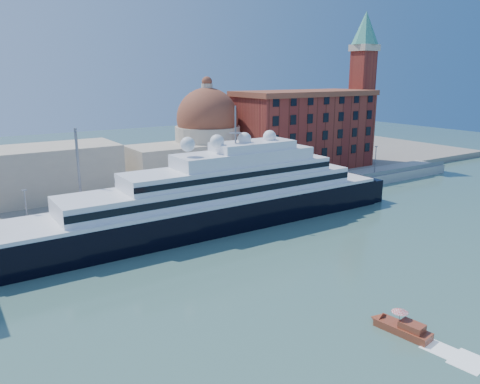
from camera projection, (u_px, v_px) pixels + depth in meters
ground at (270, 269)px, 74.38m from camera, size 400.00×400.00×0.00m
quay at (176, 211)px, 101.55m from camera, size 180.00×10.00×2.50m
land at (113, 178)px, 134.73m from camera, size 260.00×72.00×2.00m
quay_fence at (185, 207)px, 97.45m from camera, size 180.00×0.10×1.20m
superyacht at (197, 207)px, 91.49m from camera, size 93.99×13.03×28.09m
water_taxi at (404, 328)px, 55.69m from camera, size 3.22×6.92×3.16m
warehouse at (304, 129)px, 140.83m from camera, size 43.00×19.00×23.25m
campanile at (363, 78)px, 149.98m from camera, size 8.40×8.40×47.00m
church at (156, 150)px, 121.75m from camera, size 66.00×18.00×25.50m
lamp_posts at (119, 181)px, 91.25m from camera, size 120.80×2.40×18.00m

